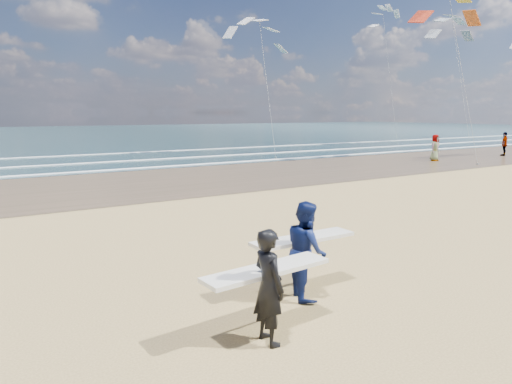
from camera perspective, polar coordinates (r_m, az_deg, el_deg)
wet_sand_strip at (r=32.70m, az=13.69°, el=3.58°), size 220.00×12.00×0.01m
ocean at (r=80.30m, az=-15.05°, el=7.11°), size 220.00×100.00×0.02m
foam_breakers at (r=40.39m, az=3.43°, el=5.06°), size 220.00×11.70×0.05m
surfer_near at (r=6.97m, az=1.57°, el=-11.44°), size 2.24×1.02×1.77m
surfer_far at (r=8.63m, az=6.27°, el=-7.10°), size 2.20×1.16×1.84m
beachgoer_0 at (r=35.39m, az=21.45°, el=5.17°), size 1.03×0.78×1.89m
beachgoer_1 at (r=41.87m, az=28.63°, el=5.29°), size 1.21×0.85×1.91m
kite_0 at (r=36.08m, az=23.94°, el=16.02°), size 6.84×4.85×13.43m
kite_1 at (r=37.57m, az=1.20°, el=14.77°), size 5.86×4.74×12.01m
kite_2 at (r=53.35m, az=23.95°, el=14.56°), size 6.85×4.85×14.79m
kite_5 at (r=53.06m, az=16.29°, el=14.54°), size 4.66×4.61×15.70m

